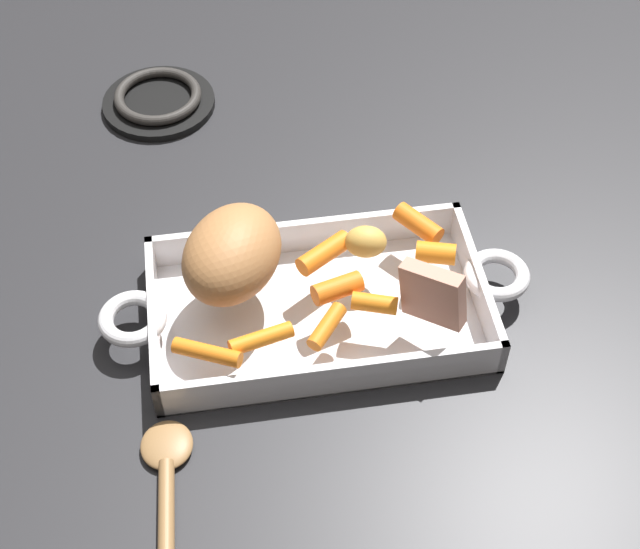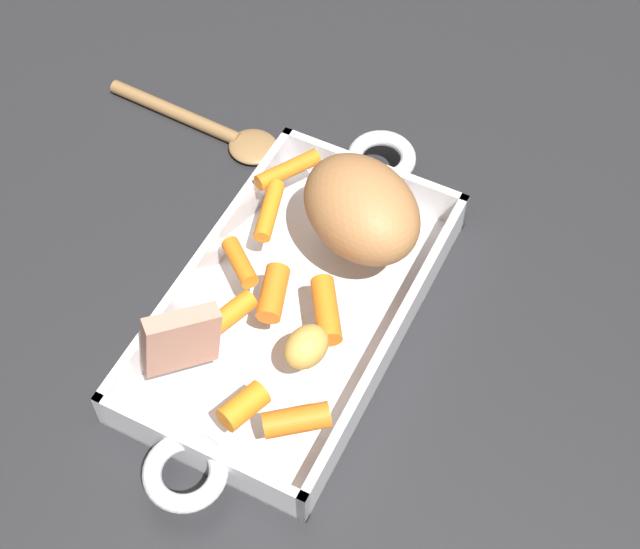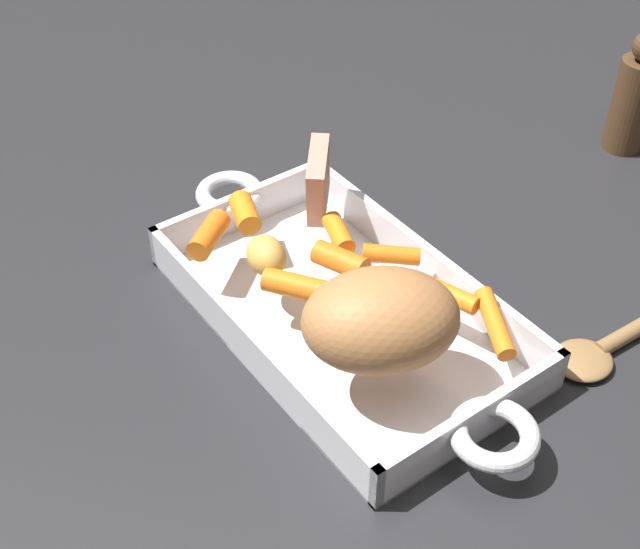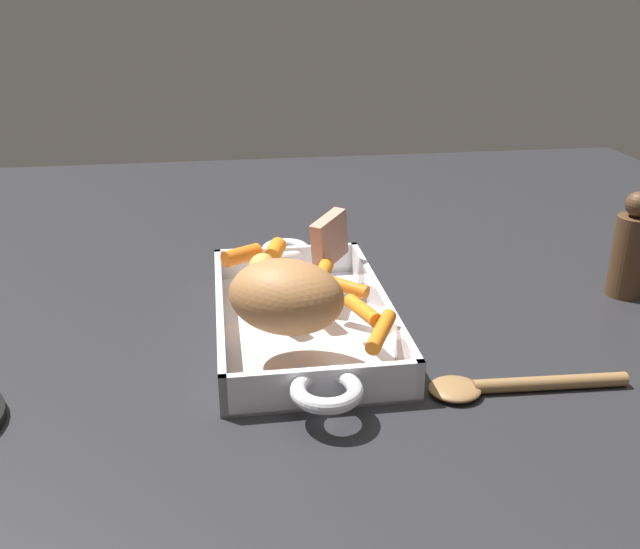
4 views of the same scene
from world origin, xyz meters
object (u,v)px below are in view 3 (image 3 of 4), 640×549
baby_carrot_long (394,257)px  baby_carrot_center_left (495,323)px  serving_spoon (624,336)px  baby_carrot_center_right (209,235)px  baby_carrot_southeast (245,213)px  baby_carrot_short (298,286)px  pork_roast (381,320)px  baby_carrot_northeast (339,233)px  roast_slice_thick (318,180)px  pepper_mill (634,98)px  baby_carrot_southwest (444,292)px  potato_near_roast (266,255)px  baby_carrot_northwest (340,261)px  roasting_dish (342,310)px

baby_carrot_long → baby_carrot_center_left: (0.12, 0.01, -0.00)m
serving_spoon → baby_carrot_center_right: bearing=-45.8°
baby_carrot_southeast → baby_carrot_short: bearing=-9.1°
pork_roast → baby_carrot_short: bearing=-172.8°
pork_roast → baby_carrot_short: size_ratio=2.01×
serving_spoon → baby_carrot_northeast: bearing=-52.3°
roast_slice_thick → serving_spoon: (0.29, 0.14, -0.07)m
baby_carrot_center_left → serving_spoon: size_ratio=0.33×
roast_slice_thick → baby_carrot_long: roast_slice_thick is taller
baby_carrot_southeast → pepper_mill: bearing=79.3°
baby_carrot_center_left → pepper_mill: bearing=113.1°
baby_carrot_southwest → potato_near_roast: bearing=-140.0°
roast_slice_thick → baby_carrot_northwest: 0.10m
baby_carrot_short → baby_carrot_long: baby_carrot_short is taller
baby_carrot_southwest → baby_carrot_northwest: 0.10m
roasting_dish → baby_carrot_center_right: (-0.12, -0.07, 0.04)m
pork_roast → roast_slice_thick: bearing=157.9°
roast_slice_thick → baby_carrot_northwest: roast_slice_thick is taller
baby_carrot_short → baby_carrot_southwest: (0.08, 0.10, -0.00)m
baby_carrot_southeast → pepper_mill: (0.09, 0.48, 0.01)m
baby_carrot_northeast → serving_spoon: (0.23, 0.16, -0.05)m
baby_carrot_short → baby_carrot_southeast: 0.12m
pork_roast → baby_carrot_southeast: (-0.22, 0.01, -0.03)m
baby_carrot_long → baby_carrot_northwest: baby_carrot_northwest is taller
baby_carrot_long → potato_near_roast: potato_near_roast is taller
baby_carrot_long → serving_spoon: baby_carrot_long is taller
baby_carrot_northeast → baby_carrot_northwest: bearing=-34.7°
roast_slice_thick → pepper_mill: size_ratio=0.44×
roast_slice_thick → baby_carrot_center_left: roast_slice_thick is taller
roast_slice_thick → baby_carrot_short: size_ratio=1.02×
baby_carrot_southeast → serving_spoon: (0.31, 0.22, -0.05)m
serving_spoon → baby_carrot_southeast: bearing=-52.0°
baby_carrot_northeast → pepper_mill: size_ratio=0.32×
pork_roast → baby_carrot_long: 0.12m
potato_near_roast → baby_carrot_northwest: bearing=53.8°
baby_carrot_center_left → baby_carrot_northwest: (-0.14, -0.06, 0.00)m
baby_carrot_southwest → potato_near_roast: size_ratio=1.44×
baby_carrot_southeast → baby_carrot_northwest: bearing=16.0°
roast_slice_thick → baby_carrot_southeast: roast_slice_thick is taller
pork_roast → potato_near_roast: size_ratio=2.84×
roasting_dish → baby_carrot_southwest: size_ratio=7.07×
baby_carrot_short → potato_near_roast: size_ratio=1.41×
baby_carrot_center_right → potato_near_roast: (0.06, 0.02, 0.01)m
baby_carrot_southwest → baby_carrot_center_right: (-0.19, -0.13, 0.00)m
roast_slice_thick → baby_carrot_center_right: 0.12m
baby_carrot_northeast → baby_carrot_center_right: size_ratio=0.83×
roasting_dish → baby_carrot_long: bearing=86.5°
baby_carrot_northeast → baby_carrot_southwest: 0.12m
roast_slice_thick → pepper_mill: 0.41m
roasting_dish → baby_carrot_northwest: size_ratio=8.84×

